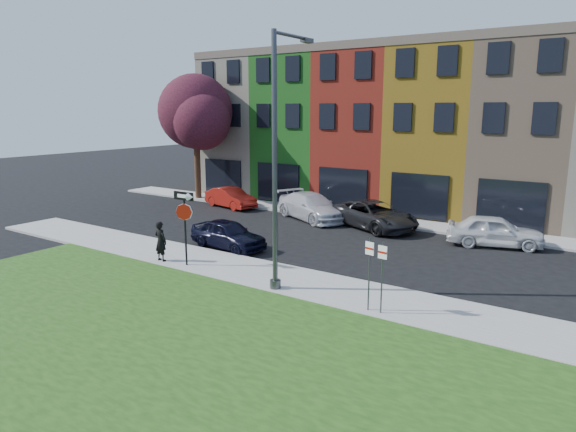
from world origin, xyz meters
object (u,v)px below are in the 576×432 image
Objects in this scene: sedan_near at (228,234)px; street_lamp at (278,163)px; man at (161,241)px; stop_sign at (184,213)px.

sedan_near is 7.32m from street_lamp.
man reaches higher than sedan_near.
sedan_near is at bearing 146.60° from street_lamp.
sedan_near is 0.47× the size of street_lamp.
stop_sign is at bearing -171.24° from man.
stop_sign is 5.22m from street_lamp.
stop_sign is at bearing 178.70° from street_lamp.
man is (-1.32, -0.16, -1.33)m from stop_sign.
man is at bearing -179.75° from street_lamp.
man is 7.02m from street_lamp.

